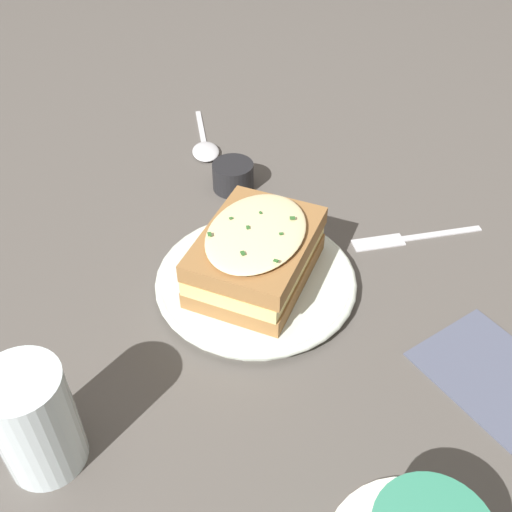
{
  "coord_description": "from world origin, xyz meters",
  "views": [
    {
      "loc": [
        -0.39,
        0.29,
        0.49
      ],
      "look_at": [
        -0.02,
        -0.02,
        0.05
      ],
      "focal_mm": 42.0,
      "sensor_mm": 36.0,
      "label": 1
    }
  ],
  "objects_px": {
    "water_glass": "(35,421)",
    "napkin": "(493,373)",
    "dinner_plate": "(256,281)",
    "sandwich": "(256,254)",
    "spoon": "(205,148)",
    "condiment_pot": "(233,176)",
    "fork": "(402,239)"
  },
  "relations": [
    {
      "from": "spoon",
      "to": "napkin",
      "type": "distance_m",
      "value": 0.52
    },
    {
      "from": "water_glass",
      "to": "napkin",
      "type": "height_order",
      "value": "water_glass"
    },
    {
      "from": "sandwich",
      "to": "napkin",
      "type": "distance_m",
      "value": 0.27
    },
    {
      "from": "dinner_plate",
      "to": "water_glass",
      "type": "distance_m",
      "value": 0.28
    },
    {
      "from": "napkin",
      "to": "dinner_plate",
      "type": "bearing_deg",
      "value": 23.31
    },
    {
      "from": "dinner_plate",
      "to": "sandwich",
      "type": "relative_size",
      "value": 1.22
    },
    {
      "from": "spoon",
      "to": "water_glass",
      "type": "bearing_deg",
      "value": 68.7
    },
    {
      "from": "sandwich",
      "to": "spoon",
      "type": "distance_m",
      "value": 0.31
    },
    {
      "from": "dinner_plate",
      "to": "fork",
      "type": "xyz_separation_m",
      "value": [
        -0.05,
        -0.2,
        -0.01
      ]
    },
    {
      "from": "water_glass",
      "to": "condiment_pot",
      "type": "height_order",
      "value": "water_glass"
    },
    {
      "from": "water_glass",
      "to": "fork",
      "type": "xyz_separation_m",
      "value": [
        -0.0,
        -0.47,
        -0.05
      ]
    },
    {
      "from": "water_glass",
      "to": "fork",
      "type": "bearing_deg",
      "value": -90.2
    },
    {
      "from": "sandwich",
      "to": "water_glass",
      "type": "bearing_deg",
      "value": 100.0
    },
    {
      "from": "water_glass",
      "to": "dinner_plate",
      "type": "bearing_deg",
      "value": -79.94
    },
    {
      "from": "fork",
      "to": "spoon",
      "type": "xyz_separation_m",
      "value": [
        0.32,
        0.07,
        0.0
      ]
    },
    {
      "from": "spoon",
      "to": "fork",
      "type": "bearing_deg",
      "value": 132.2
    },
    {
      "from": "water_glass",
      "to": "napkin",
      "type": "distance_m",
      "value": 0.43
    },
    {
      "from": "sandwich",
      "to": "napkin",
      "type": "relative_size",
      "value": 1.38
    },
    {
      "from": "sandwich",
      "to": "condiment_pot",
      "type": "xyz_separation_m",
      "value": [
        0.17,
        -0.1,
        -0.03
      ]
    },
    {
      "from": "dinner_plate",
      "to": "water_glass",
      "type": "relative_size",
      "value": 2.06
    },
    {
      "from": "condiment_pot",
      "to": "water_glass",
      "type": "bearing_deg",
      "value": 120.53
    },
    {
      "from": "fork",
      "to": "napkin",
      "type": "xyz_separation_m",
      "value": [
        -0.19,
        0.09,
        0.0
      ]
    },
    {
      "from": "water_glass",
      "to": "condiment_pot",
      "type": "xyz_separation_m",
      "value": [
        0.22,
        -0.37,
        -0.04
      ]
    },
    {
      "from": "sandwich",
      "to": "napkin",
      "type": "xyz_separation_m",
      "value": [
        -0.24,
        -0.11,
        -0.05
      ]
    },
    {
      "from": "spoon",
      "to": "condiment_pot",
      "type": "xyz_separation_m",
      "value": [
        -0.1,
        0.02,
        0.01
      ]
    },
    {
      "from": "dinner_plate",
      "to": "water_glass",
      "type": "bearing_deg",
      "value": 100.06
    },
    {
      "from": "fork",
      "to": "napkin",
      "type": "relative_size",
      "value": 1.17
    },
    {
      "from": "sandwich",
      "to": "napkin",
      "type": "height_order",
      "value": "sandwich"
    },
    {
      "from": "water_glass",
      "to": "napkin",
      "type": "relative_size",
      "value": 0.82
    },
    {
      "from": "sandwich",
      "to": "fork",
      "type": "distance_m",
      "value": 0.21
    },
    {
      "from": "condiment_pot",
      "to": "napkin",
      "type": "bearing_deg",
      "value": -179.17
    },
    {
      "from": "fork",
      "to": "condiment_pot",
      "type": "bearing_deg",
      "value": 50.59
    }
  ]
}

